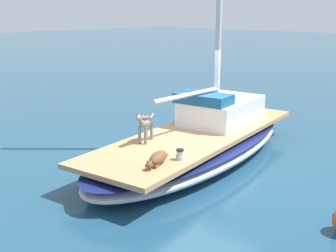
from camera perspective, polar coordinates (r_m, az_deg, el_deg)
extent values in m
plane|color=navy|center=(10.30, 3.79, -4.37)|extent=(120.00, 120.00, 0.00)
ellipsoid|color=#B2B7C1|center=(10.21, 3.82, -2.89)|extent=(3.48, 7.48, 0.56)
ellipsoid|color=navy|center=(10.16, 3.84, -1.92)|extent=(3.49, 7.51, 0.08)
cube|color=tan|center=(10.12, 3.85, -1.11)|extent=(2.95, 6.84, 0.10)
cylinder|color=silver|center=(9.82, 2.61, 4.11)|extent=(0.10, 2.20, 0.10)
cube|color=silver|center=(11.05, 7.11, 2.06)|extent=(1.69, 2.37, 0.60)
cube|color=navy|center=(10.35, 4.67, 3.64)|extent=(1.41, 0.88, 0.24)
ellipsoid|color=gray|center=(9.28, -2.97, 0.59)|extent=(0.41, 0.56, 0.22)
cylinder|color=gray|center=(9.16, -2.98, -1.26)|extent=(0.07, 0.07, 0.38)
cylinder|color=gray|center=(9.21, -3.75, -1.18)|extent=(0.07, 0.07, 0.38)
cylinder|color=gray|center=(9.49, -2.17, -0.67)|extent=(0.07, 0.07, 0.38)
cylinder|color=gray|center=(9.54, -2.91, -0.60)|extent=(0.07, 0.07, 0.38)
cylinder|color=gray|center=(9.05, -3.53, 0.93)|extent=(0.18, 0.22, 0.19)
ellipsoid|color=gray|center=(8.92, -3.82, 1.10)|extent=(0.21, 0.25, 0.13)
cone|color=#2A2929|center=(8.89, -3.56, 1.45)|extent=(0.05, 0.05, 0.06)
cone|color=#2A2929|center=(8.93, -4.10, 1.49)|extent=(0.05, 0.05, 0.06)
torus|color=black|center=(9.05, -3.53, 0.93)|extent=(0.17, 0.16, 0.10)
cylinder|color=gray|center=(9.60, -2.18, 1.28)|extent=(0.13, 0.22, 0.12)
ellipsoid|color=brown|center=(8.04, -1.31, -4.20)|extent=(0.46, 0.65, 0.22)
ellipsoid|color=brown|center=(7.72, -2.38, -5.11)|extent=(0.19, 0.23, 0.13)
cone|color=black|center=(7.69, -2.08, -4.76)|extent=(0.05, 0.05, 0.05)
cone|color=black|center=(7.72, -2.69, -4.68)|extent=(0.05, 0.05, 0.05)
cylinder|color=brown|center=(7.86, -1.50, -5.27)|extent=(0.12, 0.19, 0.06)
cylinder|color=brown|center=(7.91, -2.30, -5.16)|extent=(0.12, 0.19, 0.06)
cylinder|color=brown|center=(8.41, -0.27, -3.90)|extent=(0.10, 0.18, 0.04)
cylinder|color=#B7B7BC|center=(8.26, 1.59, -4.19)|extent=(0.16, 0.16, 0.08)
cylinder|color=#B7B7BC|center=(8.23, 1.59, -3.60)|extent=(0.13, 0.13, 0.10)
cylinder|color=black|center=(8.21, 1.59, -3.17)|extent=(0.15, 0.15, 0.03)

